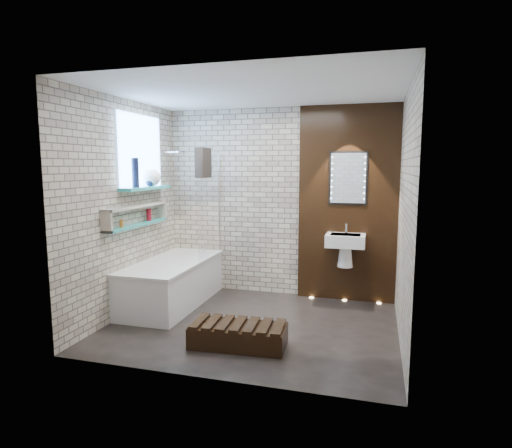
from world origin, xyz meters
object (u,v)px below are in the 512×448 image
(led_mirror, at_px, (348,178))
(bath_screen, at_px, (209,205))
(washbasin, at_px, (345,245))
(walnut_step, at_px, (238,336))
(bathtub, at_px, (173,282))

(led_mirror, bearing_deg, bath_screen, -169.34)
(bath_screen, relative_size, washbasin, 2.41)
(washbasin, height_order, walnut_step, washbasin)
(washbasin, relative_size, walnut_step, 0.60)
(bath_screen, relative_size, led_mirror, 2.00)
(bath_screen, bearing_deg, walnut_step, -58.90)
(bathtub, xyz_separation_m, led_mirror, (2.17, 0.78, 1.36))
(led_mirror, bearing_deg, bathtub, -160.22)
(bath_screen, distance_m, washbasin, 1.89)
(bath_screen, distance_m, walnut_step, 2.09)
(walnut_step, bearing_deg, washbasin, 60.84)
(led_mirror, distance_m, walnut_step, 2.56)
(bathtub, bearing_deg, walnut_step, -39.80)
(bathtub, relative_size, walnut_step, 1.81)
(bathtub, xyz_separation_m, bath_screen, (0.35, 0.44, 0.99))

